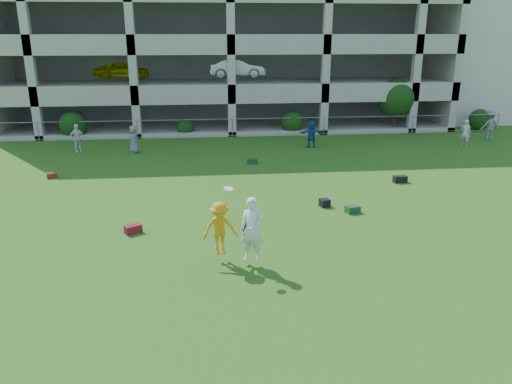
{
  "coord_description": "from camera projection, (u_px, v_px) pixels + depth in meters",
  "views": [
    {
      "loc": [
        -1.78,
        -12.63,
        6.48
      ],
      "look_at": [
        -0.14,
        3.0,
        1.4
      ],
      "focal_mm": 35.0,
      "sensor_mm": 36.0,
      "label": 1
    }
  ],
  "objects": [
    {
      "name": "stucco_building",
      "position": [
        502.0,
        50.0,
        41.36
      ],
      "size": [
        16.0,
        14.0,
        10.0
      ],
      "primitive_type": "cube",
      "color": "beige",
      "rests_on": "ground"
    },
    {
      "name": "fence",
      "position": [
        232.0,
        127.0,
        31.92
      ],
      "size": [
        36.06,
        0.06,
        1.2
      ],
      "color": "gray",
      "rests_on": "ground"
    },
    {
      "name": "bag_black_b",
      "position": [
        247.0,
        227.0,
        17.03
      ],
      "size": [
        0.45,
        0.35,
        0.22
      ],
      "primitive_type": "cube",
      "rotation": [
        0.0,
        0.0,
        -0.27
      ],
      "color": "black",
      "rests_on": "ground"
    },
    {
      "name": "bystander_f",
      "position": [
        490.0,
        125.0,
        30.89
      ],
      "size": [
        1.27,
        0.83,
        1.85
      ],
      "primitive_type": "imported",
      "rotation": [
        0.0,
        0.0,
        3.27
      ],
      "color": "slate",
      "rests_on": "ground"
    },
    {
      "name": "parking_garage",
      "position": [
        225.0,
        37.0,
        38.49
      ],
      "size": [
        30.0,
        14.0,
        12.0
      ],
      "color": "#9E998C",
      "rests_on": "ground"
    },
    {
      "name": "bag_red_f",
      "position": [
        52.0,
        175.0,
        23.07
      ],
      "size": [
        0.52,
        0.41,
        0.24
      ],
      "primitive_type": "cube",
      "rotation": [
        0.0,
        0.0,
        0.34
      ],
      "color": "#5B210F",
      "rests_on": "ground"
    },
    {
      "name": "bag_green_g",
      "position": [
        252.0,
        161.0,
        25.54
      ],
      "size": [
        0.51,
        0.31,
        0.25
      ],
      "primitive_type": "cube",
      "rotation": [
        0.0,
        0.0,
        0.02
      ],
      "color": "#143814",
      "rests_on": "ground"
    },
    {
      "name": "crate_d",
      "position": [
        325.0,
        203.0,
        19.3
      ],
      "size": [
        0.43,
        0.43,
        0.3
      ],
      "primitive_type": "cube",
      "rotation": [
        0.0,
        0.0,
        0.26
      ],
      "color": "black",
      "rests_on": "ground"
    },
    {
      "name": "bystander_c",
      "position": [
        133.0,
        139.0,
        27.61
      ],
      "size": [
        0.63,
        0.83,
        1.54
      ],
      "primitive_type": "imported",
      "rotation": [
        0.0,
        0.0,
        -1.37
      ],
      "color": "slate",
      "rests_on": "ground"
    },
    {
      "name": "frisbee_contest",
      "position": [
        232.0,
        229.0,
        14.3
      ],
      "size": [
        1.86,
        1.1,
        2.22
      ],
      "color": "orange",
      "rests_on": "ground"
    },
    {
      "name": "shrub_row",
      "position": [
        301.0,
        111.0,
        32.76
      ],
      "size": [
        34.38,
        2.52,
        3.5
      ],
      "color": "#163D11",
      "rests_on": "ground"
    },
    {
      "name": "bystander_b",
      "position": [
        77.0,
        138.0,
        27.79
      ],
      "size": [
        1.0,
        0.78,
        1.58
      ],
      "primitive_type": "imported",
      "rotation": [
        0.0,
        0.0,
        0.5
      ],
      "color": "silver",
      "rests_on": "ground"
    },
    {
      "name": "bag_green_c",
      "position": [
        353.0,
        209.0,
        18.66
      ],
      "size": [
        0.58,
        0.47,
        0.26
      ],
      "primitive_type": "cube",
      "rotation": [
        0.0,
        0.0,
        0.28
      ],
      "color": "#153915",
      "rests_on": "ground"
    },
    {
      "name": "bystander_d",
      "position": [
        311.0,
        134.0,
        28.93
      ],
      "size": [
        1.51,
        0.64,
        1.58
      ],
      "primitive_type": "imported",
      "rotation": [
        0.0,
        0.0,
        3.26
      ],
      "color": "navy",
      "rests_on": "ground"
    },
    {
      "name": "bag_red_a",
      "position": [
        133.0,
        229.0,
        16.76
      ],
      "size": [
        0.63,
        0.54,
        0.28
      ],
      "primitive_type": "cube",
      "rotation": [
        0.0,
        0.0,
        0.52
      ],
      "color": "#5C170F",
      "rests_on": "ground"
    },
    {
      "name": "ground",
      "position": [
        272.0,
        271.0,
        14.13
      ],
      "size": [
        100.0,
        100.0,
        0.0
      ],
      "primitive_type": "plane",
      "color": "#235114",
      "rests_on": "ground"
    },
    {
      "name": "bag_black_e",
      "position": [
        400.0,
        179.0,
        22.38
      ],
      "size": [
        0.62,
        0.35,
        0.3
      ],
      "primitive_type": "cube",
      "rotation": [
        0.0,
        0.0,
        0.08
      ],
      "color": "black",
      "rests_on": "ground"
    },
    {
      "name": "bystander_e",
      "position": [
        465.0,
        133.0,
        29.32
      ],
      "size": [
        0.68,
        0.66,
        1.58
      ],
      "primitive_type": "imported",
      "rotation": [
        0.0,
        0.0,
        2.44
      ],
      "color": "silver",
      "rests_on": "ground"
    }
  ]
}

